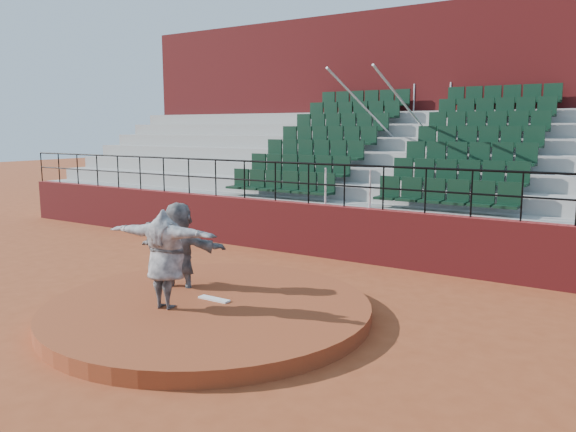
% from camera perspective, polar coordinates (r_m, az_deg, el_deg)
% --- Properties ---
extents(ground, '(90.00, 90.00, 0.00)m').
position_cam_1_polar(ground, '(9.80, -8.06, -10.05)').
color(ground, '#944221').
rests_on(ground, ground).
extents(pitchers_mound, '(5.50, 5.50, 0.25)m').
position_cam_1_polar(pitchers_mound, '(9.76, -8.08, -9.36)').
color(pitchers_mound, brown).
rests_on(pitchers_mound, ground).
extents(pitching_rubber, '(0.60, 0.15, 0.03)m').
position_cam_1_polar(pitching_rubber, '(9.83, -7.52, -8.36)').
color(pitching_rubber, white).
rests_on(pitching_rubber, pitchers_mound).
extents(boundary_wall, '(24.00, 0.30, 1.30)m').
position_cam_1_polar(boundary_wall, '(13.68, 5.68, -1.73)').
color(boundary_wall, maroon).
rests_on(boundary_wall, ground).
extents(wall_railing, '(24.04, 0.05, 1.03)m').
position_cam_1_polar(wall_railing, '(13.49, 5.77, 4.03)').
color(wall_railing, black).
rests_on(wall_railing, boundary_wall).
extents(seating_deck, '(24.00, 5.97, 4.63)m').
position_cam_1_polar(seating_deck, '(16.86, 11.39, 2.88)').
color(seating_deck, '#999893').
rests_on(seating_deck, ground).
extents(press_box_facade, '(24.00, 3.00, 7.10)m').
position_cam_1_polar(press_box_facade, '(20.51, 15.69, 9.68)').
color(press_box_facade, maroon).
rests_on(press_box_facade, ground).
extents(pitcher, '(2.07, 0.90, 1.63)m').
position_cam_1_polar(pitcher, '(9.36, -12.36, -4.28)').
color(pitcher, black).
rests_on(pitcher, pitchers_mound).
extents(fielder, '(1.79, 1.01, 1.84)m').
position_cam_1_polar(fielder, '(10.60, -10.96, -3.50)').
color(fielder, black).
rests_on(fielder, ground).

